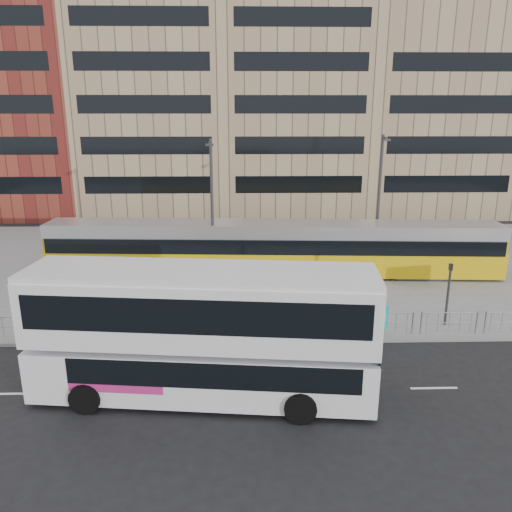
{
  "coord_description": "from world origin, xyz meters",
  "views": [
    {
      "loc": [
        -1.19,
        -20.64,
        10.07
      ],
      "look_at": [
        -0.52,
        6.0,
        2.4
      ],
      "focal_mm": 35.0,
      "sensor_mm": 36.0,
      "label": 1
    }
  ],
  "objects_px": {
    "traffic_light_west": "(56,294)",
    "ad_panel": "(381,319)",
    "tram": "(272,248)",
    "traffic_light_east": "(449,286)",
    "double_decker_bus": "(202,330)",
    "lamp_post_east": "(379,197)",
    "pedestrian": "(234,293)",
    "lamp_post_west": "(212,205)"
  },
  "relations": [
    {
      "from": "tram",
      "to": "ad_panel",
      "type": "xyz_separation_m",
      "value": [
        4.45,
        -9.33,
        -0.84
      ]
    },
    {
      "from": "traffic_light_west",
      "to": "traffic_light_east",
      "type": "xyz_separation_m",
      "value": [
        18.36,
        0.57,
        0.0
      ]
    },
    {
      "from": "lamp_post_west",
      "to": "lamp_post_east",
      "type": "distance_m",
      "value": 10.88
    },
    {
      "from": "pedestrian",
      "to": "lamp_post_east",
      "type": "xyz_separation_m",
      "value": [
        9.33,
        7.12,
        3.9
      ]
    },
    {
      "from": "pedestrian",
      "to": "lamp_post_east",
      "type": "distance_m",
      "value": 12.37
    },
    {
      "from": "tram",
      "to": "ad_panel",
      "type": "relative_size",
      "value": 19.83
    },
    {
      "from": "tram",
      "to": "traffic_light_west",
      "type": "xyz_separation_m",
      "value": [
        -10.41,
        -8.77,
        0.3
      ]
    },
    {
      "from": "pedestrian",
      "to": "lamp_post_west",
      "type": "relative_size",
      "value": 0.19
    },
    {
      "from": "double_decker_bus",
      "to": "ad_panel",
      "type": "bearing_deg",
      "value": 36.95
    },
    {
      "from": "double_decker_bus",
      "to": "pedestrian",
      "type": "height_order",
      "value": "double_decker_bus"
    },
    {
      "from": "tram",
      "to": "lamp_post_east",
      "type": "xyz_separation_m",
      "value": [
        6.96,
        1.41,
        3.02
      ]
    },
    {
      "from": "ad_panel",
      "to": "traffic_light_west",
      "type": "distance_m",
      "value": 14.92
    },
    {
      "from": "ad_panel",
      "to": "traffic_light_west",
      "type": "relative_size",
      "value": 0.46
    },
    {
      "from": "traffic_light_east",
      "to": "lamp_post_west",
      "type": "bearing_deg",
      "value": 138.65
    },
    {
      "from": "double_decker_bus",
      "to": "lamp_post_east",
      "type": "xyz_separation_m",
      "value": [
        10.29,
        15.42,
        2.2
      ]
    },
    {
      "from": "traffic_light_west",
      "to": "ad_panel",
      "type": "bearing_deg",
      "value": 2.34
    },
    {
      "from": "double_decker_bus",
      "to": "lamp_post_east",
      "type": "relative_size",
      "value": 1.44
    },
    {
      "from": "pedestrian",
      "to": "lamp_post_east",
      "type": "height_order",
      "value": "lamp_post_east"
    },
    {
      "from": "double_decker_bus",
      "to": "tram",
      "type": "distance_m",
      "value": 14.42
    },
    {
      "from": "ad_panel",
      "to": "lamp_post_east",
      "type": "distance_m",
      "value": 11.69
    },
    {
      "from": "tram",
      "to": "traffic_light_east",
      "type": "bearing_deg",
      "value": -42.84
    },
    {
      "from": "double_decker_bus",
      "to": "lamp_post_east",
      "type": "height_order",
      "value": "lamp_post_east"
    },
    {
      "from": "tram",
      "to": "lamp_post_west",
      "type": "xyz_separation_m",
      "value": [
        -3.7,
        -0.78,
        2.95
      ]
    },
    {
      "from": "pedestrian",
      "to": "traffic_light_west",
      "type": "xyz_separation_m",
      "value": [
        -8.05,
        -3.06,
        1.19
      ]
    },
    {
      "from": "pedestrian",
      "to": "traffic_light_east",
      "type": "distance_m",
      "value": 10.68
    },
    {
      "from": "double_decker_bus",
      "to": "ad_panel",
      "type": "height_order",
      "value": "double_decker_bus"
    },
    {
      "from": "lamp_post_east",
      "to": "pedestrian",
      "type": "bearing_deg",
      "value": -142.63
    },
    {
      "from": "traffic_light_west",
      "to": "traffic_light_east",
      "type": "distance_m",
      "value": 18.37
    },
    {
      "from": "traffic_light_east",
      "to": "lamp_post_west",
      "type": "relative_size",
      "value": 0.37
    },
    {
      "from": "tram",
      "to": "pedestrian",
      "type": "distance_m",
      "value": 6.24
    },
    {
      "from": "traffic_light_east",
      "to": "double_decker_bus",
      "type": "bearing_deg",
      "value": -161.6
    },
    {
      "from": "ad_panel",
      "to": "traffic_light_west",
      "type": "bearing_deg",
      "value": 163.25
    },
    {
      "from": "tram",
      "to": "pedestrian",
      "type": "height_order",
      "value": "tram"
    },
    {
      "from": "double_decker_bus",
      "to": "tram",
      "type": "relative_size",
      "value": 0.44
    },
    {
      "from": "double_decker_bus",
      "to": "lamp_post_west",
      "type": "bearing_deg",
      "value": 97.53
    },
    {
      "from": "traffic_light_west",
      "to": "double_decker_bus",
      "type": "bearing_deg",
      "value": -31.99
    },
    {
      "from": "ad_panel",
      "to": "lamp_post_west",
      "type": "distance_m",
      "value": 12.4
    },
    {
      "from": "lamp_post_east",
      "to": "ad_panel",
      "type": "bearing_deg",
      "value": -103.16
    },
    {
      "from": "tram",
      "to": "lamp_post_east",
      "type": "distance_m",
      "value": 7.72
    },
    {
      "from": "pedestrian",
      "to": "traffic_light_east",
      "type": "height_order",
      "value": "traffic_light_east"
    },
    {
      "from": "double_decker_bus",
      "to": "traffic_light_west",
      "type": "height_order",
      "value": "double_decker_bus"
    },
    {
      "from": "double_decker_bus",
      "to": "ad_panel",
      "type": "distance_m",
      "value": 9.23
    }
  ]
}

